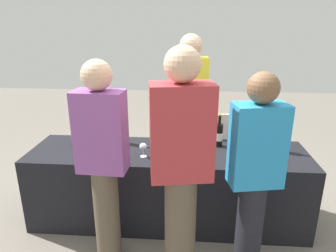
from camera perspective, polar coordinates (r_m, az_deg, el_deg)
The scene contains 18 objects.
ground_plane at distance 3.24m, azimuth 0.00°, elevation -16.56°, with size 12.00×12.00×0.00m, color slate.
tasting_table at distance 3.04m, azimuth 0.00°, elevation -10.99°, with size 2.60×0.69×0.72m, color black.
wine_bottle_0 at distance 3.12m, azimuth -16.88°, elevation -1.26°, with size 0.08×0.08×0.32m.
wine_bottle_1 at distance 3.06m, azimuth -8.71°, elevation -0.94°, with size 0.07×0.07×0.35m.
wine_bottle_2 at distance 2.93m, azimuth -2.17°, elevation -1.85°, with size 0.07×0.07×0.32m.
wine_bottle_3 at distance 2.93m, azimuth 2.85°, elevation -2.02°, with size 0.07×0.07×0.30m.
wine_bottle_4 at distance 2.99m, azimuth 9.44°, elevation -1.62°, with size 0.07×0.07×0.33m.
wine_bottle_5 at distance 2.94m, azimuth 13.88°, elevation -2.38°, with size 0.07×0.07×0.32m.
wine_bottle_6 at distance 3.02m, azimuth 19.82°, elevation -2.48°, with size 0.08×0.08×0.30m.
wine_glass_0 at distance 2.77m, azimuth -9.47°, elevation -3.94°, with size 0.06×0.06×0.13m.
wine_glass_1 at distance 2.74m, azimuth -4.64°, elevation -3.94°, with size 0.07×0.07×0.13m.
wine_glass_2 at distance 2.72m, azimuth 1.23°, elevation -3.88°, with size 0.06×0.06×0.14m.
wine_glass_3 at distance 2.85m, azimuth 18.97°, elevation -3.92°, with size 0.07×0.07×0.14m.
server_pouring at distance 3.35m, azimuth 4.02°, elevation 3.27°, with size 0.38×0.24×1.76m.
guest_0 at distance 2.36m, azimuth -12.01°, elevation -5.98°, with size 0.37×0.22×1.64m.
guest_1 at distance 2.10m, azimuth 2.45°, elevation -7.28°, with size 0.44×0.29×1.75m.
guest_2 at distance 2.26m, azimuth 15.81°, elevation -8.44°, with size 0.39×0.26×1.58m.
menu_board at distance 3.84m, azimuth 12.03°, elevation -3.87°, with size 0.47×0.03×0.84m, color white.
Camera 1 is at (0.20, -2.63, 1.87)m, focal length 32.78 mm.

